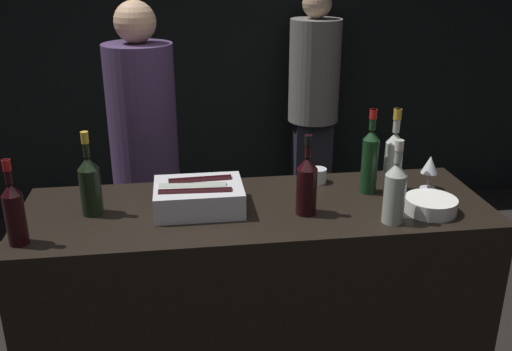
# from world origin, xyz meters

# --- Properties ---
(wall_back_chalkboard) EXTENTS (6.40, 0.06, 2.80)m
(wall_back_chalkboard) POSITION_xyz_m (0.00, 2.72, 1.40)
(wall_back_chalkboard) COLOR black
(wall_back_chalkboard) RESTS_ON ground_plane
(bar_counter) EXTENTS (1.87, 0.63, 1.06)m
(bar_counter) POSITION_xyz_m (0.00, 0.31, 0.53)
(bar_counter) COLOR black
(bar_counter) RESTS_ON ground_plane
(ice_bin_with_bottles) EXTENTS (0.35, 0.26, 0.11)m
(ice_bin_with_bottles) POSITION_xyz_m (-0.23, 0.32, 1.12)
(ice_bin_with_bottles) COLOR silver
(ice_bin_with_bottles) RESTS_ON bar_counter
(bowl_white) EXTENTS (0.20, 0.20, 0.06)m
(bowl_white) POSITION_xyz_m (0.67, 0.17, 1.09)
(bowl_white) COLOR silver
(bowl_white) RESTS_ON bar_counter
(wine_glass) EXTENTS (0.07, 0.07, 0.15)m
(wine_glass) POSITION_xyz_m (0.75, 0.39, 1.16)
(wine_glass) COLOR silver
(wine_glass) RESTS_ON bar_counter
(candle_votive) EXTENTS (0.08, 0.08, 0.06)m
(candle_votive) POSITION_xyz_m (0.30, 0.53, 1.09)
(candle_votive) COLOR silver
(candle_votive) RESTS_ON bar_counter
(red_wine_bottle_burgundy) EXTENTS (0.07, 0.07, 0.36)m
(red_wine_bottle_burgundy) POSITION_xyz_m (0.49, 0.40, 1.21)
(red_wine_bottle_burgundy) COLOR #143319
(red_wine_bottle_burgundy) RESTS_ON bar_counter
(white_wine_bottle) EXTENTS (0.08, 0.08, 0.32)m
(white_wine_bottle) POSITION_xyz_m (0.49, 0.11, 1.19)
(white_wine_bottle) COLOR #9EA899
(white_wine_bottle) RESTS_ON bar_counter
(rose_wine_bottle) EXTENTS (0.07, 0.07, 0.36)m
(rose_wine_bottle) POSITION_xyz_m (0.59, 0.40, 1.20)
(rose_wine_bottle) COLOR #B2B7AD
(rose_wine_bottle) RESTS_ON bar_counter
(red_wine_bottle_black_foil) EXTENTS (0.08, 0.08, 0.32)m
(red_wine_bottle_black_foil) POSITION_xyz_m (0.18, 0.22, 1.18)
(red_wine_bottle_black_foil) COLOR black
(red_wine_bottle_black_foil) RESTS_ON bar_counter
(red_wine_bottle_tall) EXTENTS (0.07, 0.07, 0.31)m
(red_wine_bottle_tall) POSITION_xyz_m (-0.87, 0.12, 1.18)
(red_wine_bottle_tall) COLOR black
(red_wine_bottle_tall) RESTS_ON bar_counter
(champagne_bottle) EXTENTS (0.08, 0.08, 0.33)m
(champagne_bottle) POSITION_xyz_m (-0.64, 0.33, 1.19)
(champagne_bottle) COLOR black
(champagne_bottle) RESTS_ON bar_counter
(person_in_hoodie) EXTENTS (0.38, 0.38, 1.78)m
(person_in_hoodie) POSITION_xyz_m (0.71, 2.33, 0.99)
(person_in_hoodie) COLOR black
(person_in_hoodie) RESTS_ON ground_plane
(person_blond_tee) EXTENTS (0.36, 0.36, 1.79)m
(person_blond_tee) POSITION_xyz_m (-0.49, 1.20, 1.01)
(person_blond_tee) COLOR black
(person_blond_tee) RESTS_ON ground_plane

